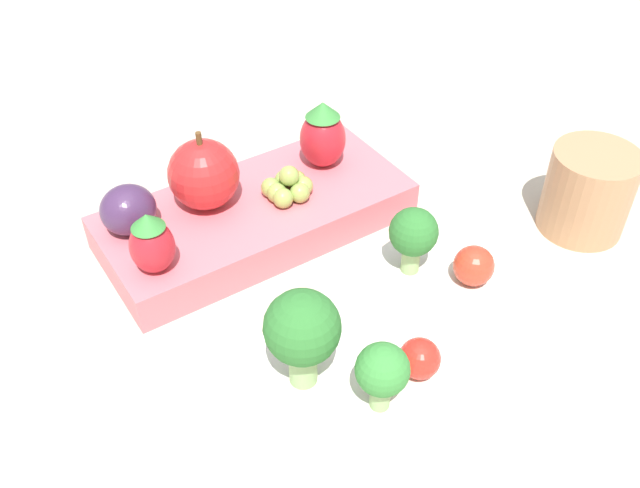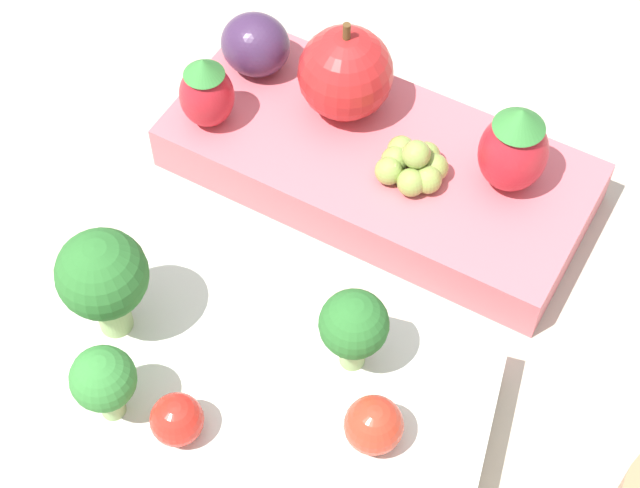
{
  "view_description": "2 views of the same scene",
  "coord_description": "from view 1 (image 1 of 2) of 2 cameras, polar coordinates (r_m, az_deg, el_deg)",
  "views": [
    {
      "loc": [
        0.21,
        0.28,
        0.34
      ],
      "look_at": [
        0.01,
        0.0,
        0.04
      ],
      "focal_mm": 40.0,
      "sensor_mm": 36.0,
      "label": 1
    },
    {
      "loc": [
        -0.12,
        0.26,
        0.45
      ],
      "look_at": [
        0.01,
        0.0,
        0.04
      ],
      "focal_mm": 60.0,
      "sensor_mm": 36.0,
      "label": 2
    }
  ],
  "objects": [
    {
      "name": "plum",
      "position": [
        0.49,
        -15.1,
        2.68
      ],
      "size": [
        0.04,
        0.03,
        0.03
      ],
      "color": "#42284C",
      "rests_on": "bento_box_fruit"
    },
    {
      "name": "ground_plane",
      "position": [
        0.49,
        0.94,
        -2.83
      ],
      "size": [
        4.0,
        4.0,
        0.0
      ],
      "primitive_type": "plane",
      "color": "#BCB29E"
    },
    {
      "name": "broccoli_floret_2",
      "position": [
        0.36,
        -1.43,
        -6.94
      ],
      "size": [
        0.04,
        0.04,
        0.06
      ],
      "color": "#93B770",
      "rests_on": "bento_box_savoury"
    },
    {
      "name": "apple",
      "position": [
        0.5,
        -9.3,
        5.53
      ],
      "size": [
        0.05,
        0.05,
        0.06
      ],
      "color": "red",
      "rests_on": "bento_box_fruit"
    },
    {
      "name": "bento_box_savoury",
      "position": [
        0.43,
        6.17,
        -7.45
      ],
      "size": [
        0.23,
        0.13,
        0.03
      ],
      "color": "silver",
      "rests_on": "ground_plane"
    },
    {
      "name": "strawberry_1",
      "position": [
        0.45,
        -13.33,
        0.07
      ],
      "size": [
        0.03,
        0.03,
        0.04
      ],
      "color": "red",
      "rests_on": "bento_box_fruit"
    },
    {
      "name": "drinking_cup",
      "position": [
        0.54,
        20.65,
        3.96
      ],
      "size": [
        0.06,
        0.06,
        0.06
      ],
      "color": "tan",
      "rests_on": "ground_plane"
    },
    {
      "name": "strawberry_0",
      "position": [
        0.53,
        0.22,
        8.71
      ],
      "size": [
        0.03,
        0.03,
        0.05
      ],
      "color": "red",
      "rests_on": "bento_box_fruit"
    },
    {
      "name": "broccoli_floret_1",
      "position": [
        0.36,
        5.0,
        -10.13
      ],
      "size": [
        0.03,
        0.03,
        0.04
      ],
      "color": "#93B770",
      "rests_on": "bento_box_savoury"
    },
    {
      "name": "cherry_tomato_0",
      "position": [
        0.45,
        12.2,
        -1.71
      ],
      "size": [
        0.03,
        0.03,
        0.03
      ],
      "color": "red",
      "rests_on": "bento_box_savoury"
    },
    {
      "name": "cherry_tomato_1",
      "position": [
        0.39,
        7.97,
        -9.06
      ],
      "size": [
        0.02,
        0.02,
        0.02
      ],
      "color": "red",
      "rests_on": "bento_box_savoury"
    },
    {
      "name": "broccoli_floret_0",
      "position": [
        0.44,
        7.48,
        0.79
      ],
      "size": [
        0.03,
        0.03,
        0.05
      ],
      "color": "#93B770",
      "rests_on": "bento_box_savoury"
    },
    {
      "name": "grape_cluster",
      "position": [
        0.51,
        -2.46,
        4.66
      ],
      "size": [
        0.03,
        0.03,
        0.02
      ],
      "color": "#8EA84C",
      "rests_on": "bento_box_fruit"
    },
    {
      "name": "bento_box_fruit",
      "position": [
        0.52,
        -5.13,
        2.26
      ],
      "size": [
        0.23,
        0.11,
        0.03
      ],
      "color": "#DB6670",
      "rests_on": "ground_plane"
    }
  ]
}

